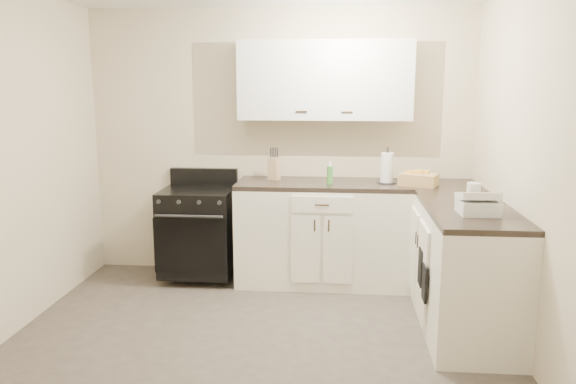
# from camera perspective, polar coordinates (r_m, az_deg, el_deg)

# --- Properties ---
(floor) EXTENTS (3.60, 3.60, 0.00)m
(floor) POSITION_cam_1_polar(r_m,az_deg,el_deg) (3.96, -3.60, -16.28)
(floor) COLOR #473F38
(floor) RESTS_ON ground
(wall_back) EXTENTS (3.60, 0.00, 3.60)m
(wall_back) POSITION_cam_1_polar(r_m,az_deg,el_deg) (5.34, -0.85, 4.92)
(wall_back) COLOR beige
(wall_back) RESTS_ON ground
(wall_right) EXTENTS (0.00, 3.60, 3.60)m
(wall_right) POSITION_cam_1_polar(r_m,az_deg,el_deg) (3.74, 24.55, 1.31)
(wall_right) COLOR beige
(wall_right) RESTS_ON ground
(wall_front) EXTENTS (3.60, 0.00, 3.60)m
(wall_front) POSITION_cam_1_polar(r_m,az_deg,el_deg) (1.86, -12.49, -6.98)
(wall_front) COLOR beige
(wall_front) RESTS_ON ground
(base_cabinets_back) EXTENTS (1.55, 0.60, 0.90)m
(base_cabinets_back) POSITION_cam_1_polar(r_m,az_deg,el_deg) (5.17, 3.54, -4.35)
(base_cabinets_back) COLOR white
(base_cabinets_back) RESTS_ON floor
(base_cabinets_right) EXTENTS (0.60, 1.90, 0.90)m
(base_cabinets_right) POSITION_cam_1_polar(r_m,az_deg,el_deg) (4.64, 16.79, -6.60)
(base_cabinets_right) COLOR white
(base_cabinets_right) RESTS_ON floor
(countertop_back) EXTENTS (1.55, 0.60, 0.04)m
(countertop_back) POSITION_cam_1_polar(r_m,az_deg,el_deg) (5.06, 3.60, 0.79)
(countertop_back) COLOR black
(countertop_back) RESTS_ON base_cabinets_back
(countertop_right) EXTENTS (0.60, 1.90, 0.04)m
(countertop_right) POSITION_cam_1_polar(r_m,az_deg,el_deg) (4.52, 17.11, -0.91)
(countertop_right) COLOR black
(countertop_right) RESTS_ON base_cabinets_right
(upper_cabinets) EXTENTS (1.55, 0.30, 0.70)m
(upper_cabinets) POSITION_cam_1_polar(r_m,az_deg,el_deg) (5.13, 3.77, 11.25)
(upper_cabinets) COLOR silver
(upper_cabinets) RESTS_ON wall_back
(stove) EXTENTS (0.65, 0.56, 0.79)m
(stove) POSITION_cam_1_polar(r_m,az_deg,el_deg) (5.30, -9.12, -3.98)
(stove) COLOR black
(stove) RESTS_ON floor
(knife_block) EXTENTS (0.12, 0.11, 0.21)m
(knife_block) POSITION_cam_1_polar(r_m,az_deg,el_deg) (5.17, -1.42, 2.41)
(knife_block) COLOR tan
(knife_block) RESTS_ON countertop_back
(paper_towel) EXTENTS (0.12, 0.12, 0.27)m
(paper_towel) POSITION_cam_1_polar(r_m,az_deg,el_deg) (5.06, 10.02, 2.42)
(paper_towel) COLOR white
(paper_towel) RESTS_ON countertop_back
(soap_bottle) EXTENTS (0.06, 0.06, 0.16)m
(soap_bottle) POSITION_cam_1_polar(r_m,az_deg,el_deg) (4.96, 4.27, 1.73)
(soap_bottle) COLOR green
(soap_bottle) RESTS_ON countertop_back
(wicker_basket) EXTENTS (0.37, 0.31, 0.10)m
(wicker_basket) POSITION_cam_1_polar(r_m,az_deg,el_deg) (5.00, 13.12, 1.24)
(wicker_basket) COLOR tan
(wicker_basket) RESTS_ON countertop_right
(countertop_grill) EXTENTS (0.27, 0.25, 0.09)m
(countertop_grill) POSITION_cam_1_polar(r_m,az_deg,el_deg) (4.03, 18.73, -1.46)
(countertop_grill) COLOR white
(countertop_grill) RESTS_ON countertop_right
(glass_jar) EXTENTS (0.13, 0.13, 0.16)m
(glass_jar) POSITION_cam_1_polar(r_m,az_deg,el_deg) (4.30, 18.31, -0.19)
(glass_jar) COLOR silver
(glass_jar) RESTS_ON countertop_right
(oven_mitt_near) EXTENTS (0.02, 0.15, 0.26)m
(oven_mitt_near) POSITION_cam_1_polar(r_m,az_deg,el_deg) (4.12, 13.72, -8.97)
(oven_mitt_near) COLOR black
(oven_mitt_near) RESTS_ON base_cabinets_right
(oven_mitt_far) EXTENTS (0.02, 0.16, 0.27)m
(oven_mitt_far) POSITION_cam_1_polar(r_m,az_deg,el_deg) (4.30, 13.35, -7.44)
(oven_mitt_far) COLOR black
(oven_mitt_far) RESTS_ON base_cabinets_right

